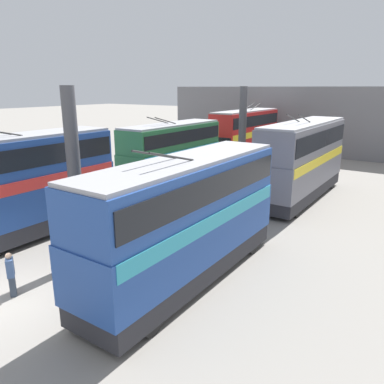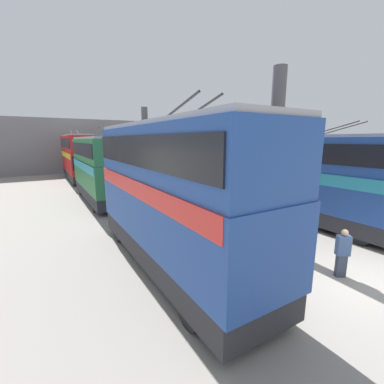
{
  "view_description": "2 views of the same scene",
  "coord_description": "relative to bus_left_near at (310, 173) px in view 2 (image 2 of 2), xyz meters",
  "views": [
    {
      "loc": [
        -5.97,
        -12.08,
        7.24
      ],
      "look_at": [
        11.1,
        -0.49,
        1.47
      ],
      "focal_mm": 35.0,
      "sensor_mm": 36.0,
      "label": 1
    },
    {
      "loc": [
        -3.92,
        8.35,
        4.53
      ],
      "look_at": [
        8.65,
        0.86,
        1.55
      ],
      "focal_mm": 24.0,
      "sensor_mm": 36.0,
      "label": 2
    }
  ],
  "objects": [
    {
      "name": "bus_left_near",
      "position": [
        0.0,
        0.0,
        0.0
      ],
      "size": [
        10.05,
        2.54,
        5.4
      ],
      "color": "black",
      "rests_on": "ground_plane"
    },
    {
      "name": "ground_plane",
      "position": [
        -4.86,
        4.49,
        -2.71
      ],
      "size": [
        240.0,
        240.0,
        0.0
      ],
      "primitive_type": "plane",
      "color": "gray"
    },
    {
      "name": "person_aisle_midway",
      "position": [
        10.77,
        3.61,
        -1.82
      ],
      "size": [
        0.47,
        0.34,
        1.69
      ],
      "rotation": [
        0.0,
        0.0,
        4.99
      ],
      "color": "#473D33",
      "rests_on": "ground_plane"
    },
    {
      "name": "depot_back_wall",
      "position": [
        30.32,
        4.49,
        0.96
      ],
      "size": [
        0.5,
        36.0,
        7.34
      ],
      "color": "slate",
      "rests_on": "ground_plane"
    },
    {
      "name": "support_column_near",
      "position": [
        -1.41,
        4.49,
        0.83
      ],
      "size": [
        0.97,
        0.97,
        7.33
      ],
      "color": "#4C4C51",
      "rests_on": "ground_plane"
    },
    {
      "name": "support_column_far",
      "position": [
        13.34,
        4.49,
        0.83
      ],
      "size": [
        0.97,
        0.97,
        7.33
      ],
      "color": "#4C4C51",
      "rests_on": "ground_plane"
    },
    {
      "name": "person_by_left_row",
      "position": [
        0.11,
        2.28,
        -1.83
      ],
      "size": [
        0.43,
        0.48,
        1.68
      ],
      "rotation": [
        0.0,
        0.0,
        0.58
      ],
      "color": "#473D33",
      "rests_on": "ground_plane"
    },
    {
      "name": "person_by_right_row",
      "position": [
        0.02,
        6.56,
        -1.8
      ],
      "size": [
        0.47,
        0.47,
        1.73
      ],
      "rotation": [
        0.0,
        0.0,
        2.36
      ],
      "color": "#473D33",
      "rests_on": "ground_plane"
    },
    {
      "name": "person_aisle_foreground",
      "position": [
        -4.52,
        4.48,
        -1.83
      ],
      "size": [
        0.43,
        0.48,
        1.67
      ],
      "rotation": [
        0.0,
        0.0,
        2.56
      ],
      "color": "#384251",
      "rests_on": "ground_plane"
    },
    {
      "name": "bus_right_far",
      "position": [
        23.03,
        8.98,
        0.18
      ],
      "size": [
        10.31,
        2.54,
        5.72
      ],
      "color": "black",
      "rests_on": "ground_plane"
    },
    {
      "name": "bus_right_near",
      "position": [
        -0.88,
        8.98,
        0.19
      ],
      "size": [
        9.42,
        2.54,
        5.72
      ],
      "color": "black",
      "rests_on": "ground_plane"
    },
    {
      "name": "bus_left_far",
      "position": [
        13.31,
        0.0,
        0.19
      ],
      "size": [
        10.72,
        2.54,
        5.75
      ],
      "color": "black",
      "rests_on": "ground_plane"
    },
    {
      "name": "oil_drum",
      "position": [
        7.08,
        6.26,
        -2.28
      ],
      "size": [
        0.61,
        0.61,
        0.86
      ],
      "color": "#B28E23",
      "rests_on": "ground_plane"
    },
    {
      "name": "bus_right_mid",
      "position": [
        11.02,
        8.98,
        -0.02
      ],
      "size": [
        9.34,
        2.54,
        5.35
      ],
      "color": "black",
      "rests_on": "ground_plane"
    }
  ]
}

